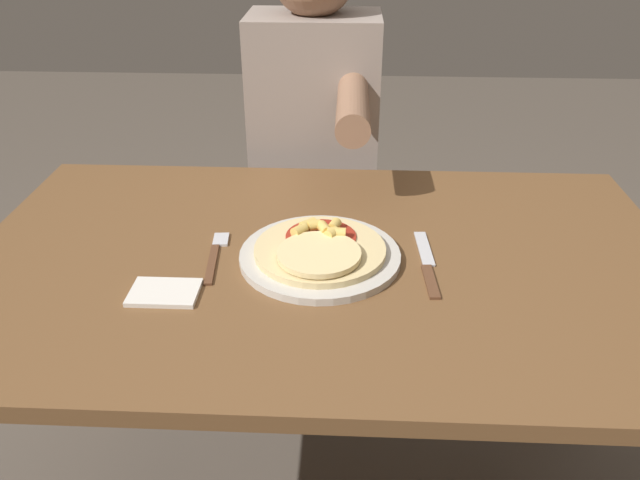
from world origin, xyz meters
TOP-DOWN VIEW (x-y plane):
  - dining_table at (0.00, 0.00)m, footprint 1.29×0.79m
  - plate at (-0.01, -0.01)m, footprint 0.29×0.29m
  - pizza at (-0.01, -0.02)m, footprint 0.23×0.23m
  - fork at (-0.20, -0.01)m, footprint 0.03×0.18m
  - knife at (0.18, -0.02)m, footprint 0.03×0.22m
  - napkin at (-0.26, -0.13)m, footprint 0.11×0.08m
  - person_diner at (-0.05, 0.58)m, footprint 0.32×0.52m

SIDE VIEW (x-z plane):
  - dining_table at x=0.00m, z-range 0.26..1.01m
  - person_diner at x=-0.05m, z-range 0.10..1.35m
  - fork at x=-0.20m, z-range 0.74..0.75m
  - knife at x=0.18m, z-range 0.74..0.75m
  - napkin at x=-0.26m, z-range 0.74..0.75m
  - plate at x=-0.01m, z-range 0.74..0.76m
  - pizza at x=-0.01m, z-range 0.75..0.79m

